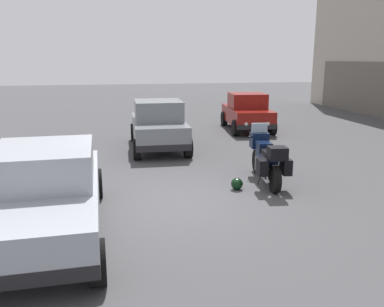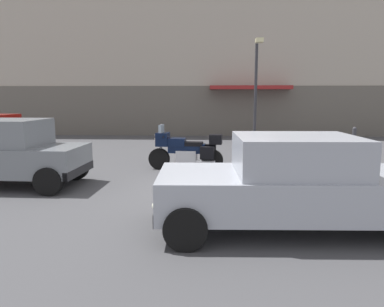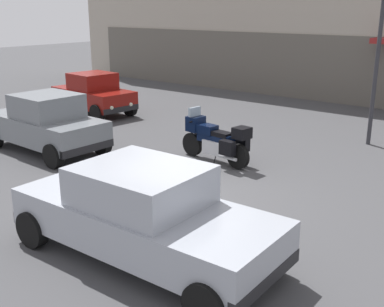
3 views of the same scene
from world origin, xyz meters
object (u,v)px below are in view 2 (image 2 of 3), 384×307
(motorcycle, at_px, (187,150))
(streetlamp_curbside, at_px, (256,83))
(bollard_curbside, at_px, (354,139))
(car_sedan_far, at_px, (297,183))
(helmet, at_px, (199,171))
(car_hatchback_near, at_px, (6,153))

(motorcycle, xyz_separation_m, streetlamp_curbside, (2.54, 4.10, 2.11))
(bollard_curbside, bearing_deg, car_sedan_far, -116.58)
(helmet, bearing_deg, car_sedan_far, -66.87)
(helmet, relative_size, streetlamp_curbside, 0.06)
(motorcycle, distance_m, car_hatchback_near, 4.80)
(car_hatchback_near, bearing_deg, car_sedan_far, 158.76)
(streetlamp_curbside, height_order, bollard_curbside, streetlamp_curbside)
(bollard_curbside, bearing_deg, motorcycle, -149.38)
(motorcycle, relative_size, streetlamp_curbside, 0.51)
(motorcycle, relative_size, car_sedan_far, 0.49)
(car_sedan_far, relative_size, bollard_curbside, 4.53)
(helmet, height_order, car_hatchback_near, car_hatchback_near)
(motorcycle, xyz_separation_m, helmet, (0.39, -0.86, -0.48))
(helmet, relative_size, car_hatchback_near, 0.07)
(helmet, xyz_separation_m, streetlamp_curbside, (2.15, 4.96, 2.59))
(car_sedan_far, height_order, streetlamp_curbside, streetlamp_curbside)
(motorcycle, relative_size, helmet, 8.08)
(car_hatchback_near, bearing_deg, bollard_curbside, -149.45)
(car_sedan_far, bearing_deg, car_hatchback_near, -24.57)
(car_hatchback_near, bearing_deg, streetlamp_curbside, -136.03)
(streetlamp_curbside, bearing_deg, car_hatchback_near, -137.61)
(helmet, xyz_separation_m, car_sedan_far, (1.69, -3.96, 0.64))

